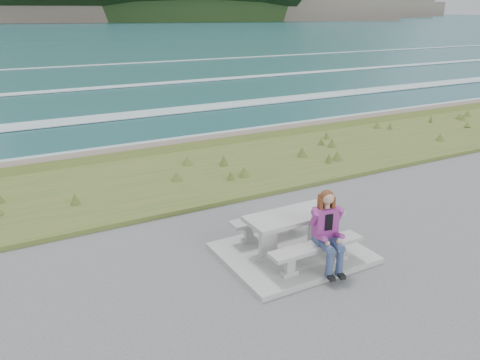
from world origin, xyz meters
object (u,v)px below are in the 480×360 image
object	(u,v)px
bench_seaward	(273,220)
seated_woman	(328,242)
bench_landward	(316,250)
picnic_table	(293,222)

from	to	relation	value
bench_seaward	seated_woman	size ratio (longest dim) A/B	1.28
bench_landward	seated_woman	size ratio (longest dim) A/B	1.28
bench_landward	seated_woman	bearing A→B (deg)	-41.98
picnic_table	bench_seaward	world-z (taller)	picnic_table
picnic_table	bench_seaward	xyz separation A→B (m)	(0.00, 0.70, -0.23)
seated_woman	picnic_table	bearing A→B (deg)	110.84
picnic_table	seated_woman	bearing A→B (deg)	-80.00
bench_seaward	bench_landward	bearing A→B (deg)	-90.00
bench_landward	bench_seaward	world-z (taller)	same
bench_landward	bench_seaward	bearing A→B (deg)	90.00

